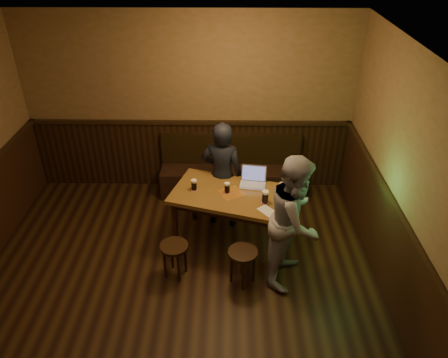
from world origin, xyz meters
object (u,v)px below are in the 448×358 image
stool_right (243,258)px  person_suit (222,175)px  pub_table (231,200)px  person_grey (295,220)px  bench (231,175)px  laptop (253,180)px  pint_left (194,185)px  pint_mid (227,188)px  stool_left (174,251)px  pint_right (265,197)px

stool_right → person_suit: 1.31m
pub_table → person_grey: size_ratio=1.00×
bench → laptop: size_ratio=5.92×
pint_left → pint_mid: 0.44m
stool_left → pint_mid: pint_mid is taller
pint_mid → person_suit: person_suit is taller
pint_left → pub_table: bearing=-8.3°
stool_left → pint_mid: bearing=46.1°
laptop → person_grey: 0.96m
pint_left → pint_mid: size_ratio=1.05×
pub_table → laptop: size_ratio=4.54×
stool_left → stool_right: bearing=-7.8°
pub_table → stool_left: (-0.69, -0.65, -0.32)m
bench → stool_left: size_ratio=4.67×
person_grey → bench: bearing=43.6°
pint_left → person_suit: (0.36, 0.38, -0.08)m
pint_left → person_grey: bearing=-29.3°
stool_right → pint_left: (-0.63, 0.83, 0.50)m
pint_right → pub_table: bearing=153.7°
bench → person_suit: size_ratio=1.38×
pub_table → person_grey: 0.98m
stool_left → laptop: 1.41m
laptop → person_suit: size_ratio=0.23×
stool_right → person_suit: person_suit is taller
pint_mid → person_grey: size_ratio=0.09×
pint_left → pint_right: 0.95m
stool_right → pint_right: 0.80m
pint_right → pint_mid: bearing=154.8°
stool_right → pint_left: size_ratio=3.16×
laptop → stool_right: bearing=-90.4°
stool_right → person_suit: size_ratio=0.30×
pub_table → laptop: bearing=54.7°
pint_right → person_grey: person_grey is taller
pint_mid → person_grey: bearing=-38.4°
stool_right → person_suit: (-0.27, 1.21, 0.41)m
pint_right → person_grey: 0.52m
pub_table → laptop: 0.41m
stool_right → pub_table: bearing=100.7°
stool_left → person_grey: bearing=1.2°
stool_left → pint_mid: (0.64, 0.66, 0.50)m
pint_left → pint_right: bearing=-17.1°
laptop → person_grey: person_grey is taller
stool_right → pint_left: bearing=127.0°
pint_mid → person_grey: (0.80, -0.63, -0.04)m
bench → stool_right: (0.14, -2.03, 0.07)m
pub_table → pint_right: bearing=-9.6°
person_suit → stool_right: bearing=113.7°
pint_left → pint_right: (0.91, -0.28, 0.01)m
pub_table → pint_right: pint_right is taller
pint_mid → laptop: laptop is taller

